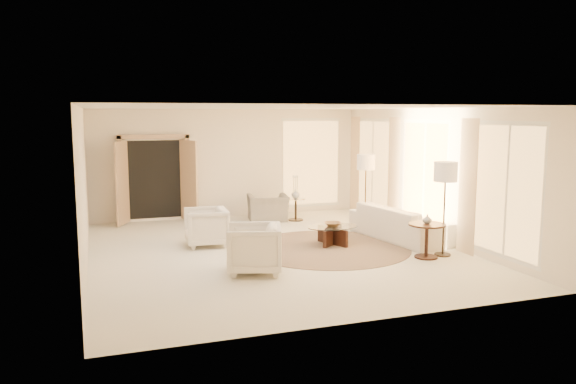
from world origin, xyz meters
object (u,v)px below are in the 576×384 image
object	(u,v)px
end_table	(427,234)
side_vase	(296,194)
coffee_table	(333,233)
floor_lamp_near	(366,165)
bowl	(333,224)
armchair_right	(254,246)
armchair_left	(206,225)
floor_lamp_far	(446,176)
side_table	(296,207)
end_vase	(427,219)
accent_chair	(268,203)
sofa	(399,223)

from	to	relation	value
end_table	side_vase	size ratio (longest dim) A/B	3.00
coffee_table	side_vase	bearing A→B (deg)	86.13
coffee_table	end_table	distance (m)	1.99
side_vase	floor_lamp_near	bearing A→B (deg)	-47.78
floor_lamp_near	bowl	size ratio (longest dim) A/B	5.08
side_vase	armchair_right	bearing A→B (deg)	-118.44
side_vase	armchair_left	bearing A→B (deg)	-143.50
floor_lamp_near	floor_lamp_far	xyz separation A→B (m)	(0.20, -2.87, 0.04)
armchair_left	bowl	size ratio (longest dim) A/B	2.49
side_table	floor_lamp_far	distance (m)	4.64
end_vase	armchair_right	bearing A→B (deg)	178.02
accent_chair	end_table	world-z (taller)	accent_chair
bowl	coffee_table	bearing A→B (deg)	0.00
accent_chair	end_vase	distance (m)	4.85
accent_chair	end_vase	bearing A→B (deg)	119.90
end_vase	side_vase	xyz separation A→B (m)	(-1.05, 4.29, -0.05)
floor_lamp_far	accent_chair	bearing A→B (deg)	115.30
side_table	end_vase	bearing A→B (deg)	-76.21
accent_chair	side_table	bearing A→B (deg)	170.29
coffee_table	side_vase	distance (m)	2.80
side_table	floor_lamp_near	world-z (taller)	floor_lamp_near
armchair_right	side_vase	xyz separation A→B (m)	(2.26, 4.18, 0.22)
coffee_table	bowl	distance (m)	0.19
floor_lamp_far	bowl	xyz separation A→B (m)	(-1.63, 1.49, -1.09)
accent_chair	end_vase	xyz separation A→B (m)	(1.72, -4.52, 0.30)
sofa	side_vase	distance (m)	3.08
side_table	side_vase	xyz separation A→B (m)	(0.00, 0.00, 0.34)
end_table	side_table	distance (m)	4.42
coffee_table	side_table	distance (m)	2.76
accent_chair	floor_lamp_far	world-z (taller)	floor_lamp_far
sofa	side_table	distance (m)	3.06
end_table	armchair_left	bearing A→B (deg)	147.91
sofa	bowl	bearing A→B (deg)	82.37
coffee_table	end_table	bearing A→B (deg)	-51.11
coffee_table	end_table	xyz separation A→B (m)	(1.24, -1.54, 0.20)
floor_lamp_far	side_vase	distance (m)	4.57
armchair_right	side_table	world-z (taller)	armchair_right
coffee_table	side_table	xyz separation A→B (m)	(0.19, 2.76, 0.10)
coffee_table	end_vase	bearing A→B (deg)	-51.11
floor_lamp_near	side_vase	world-z (taller)	floor_lamp_near
accent_chair	end_table	xyz separation A→B (m)	(1.72, -4.52, 0.01)
armchair_right	floor_lamp_far	distance (m)	3.86
accent_chair	armchair_right	bearing A→B (deg)	79.14
coffee_table	floor_lamp_near	xyz separation A→B (m)	(1.44, 1.38, 1.24)
armchair_right	end_vase	distance (m)	3.33
coffee_table	floor_lamp_far	world-z (taller)	floor_lamp_far
accent_chair	coffee_table	distance (m)	3.03
bowl	side_vase	bearing A→B (deg)	86.13
bowl	end_vase	bearing A→B (deg)	-51.11
coffee_table	side_table	size ratio (longest dim) A/B	2.21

